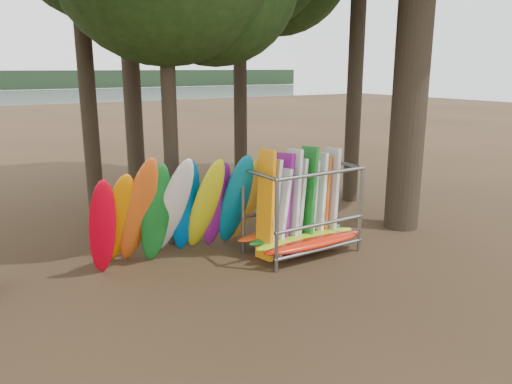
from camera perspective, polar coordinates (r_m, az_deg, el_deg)
ground at (r=12.24m, az=1.76°, el=-8.13°), size 120.00×120.00×0.00m
lake at (r=69.84m, az=-27.16°, el=8.74°), size 160.00×160.00×0.00m
kayak_row at (r=12.22m, az=-8.70°, el=-1.96°), size 4.56×2.13×2.94m
storage_rack at (r=12.69m, az=5.21°, el=-2.37°), size 3.14×1.64×2.74m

